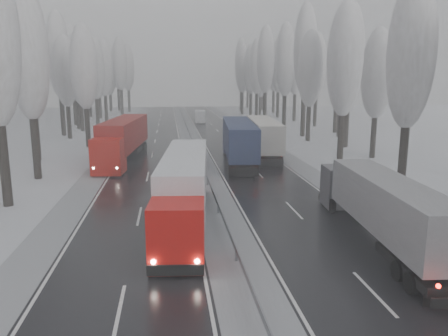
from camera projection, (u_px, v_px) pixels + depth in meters
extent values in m
plane|color=silver|center=(251.00, 301.00, 17.77)|extent=(260.00, 260.00, 0.00)
cube|color=black|center=(248.00, 162.00, 47.57)|extent=(7.50, 200.00, 0.03)
cube|color=black|center=(150.00, 164.00, 46.29)|extent=(7.50, 200.00, 0.03)
cube|color=#A1A3A8|center=(200.00, 163.00, 46.93)|extent=(3.00, 200.00, 0.04)
cube|color=#A1A3A8|center=(292.00, 161.00, 48.18)|extent=(2.40, 200.00, 0.04)
cube|color=#A1A3A8|center=(102.00, 165.00, 45.68)|extent=(2.40, 200.00, 0.04)
cube|color=slate|center=(199.00, 158.00, 46.81)|extent=(0.06, 200.00, 0.32)
cube|color=slate|center=(201.00, 164.00, 44.93)|extent=(0.12, 0.12, 0.60)
cube|color=slate|center=(187.00, 129.00, 76.04)|extent=(0.12, 0.12, 0.60)
cylinder|color=black|center=(403.00, 158.00, 34.28)|extent=(0.68, 0.68, 5.60)
ellipsoid|color=gray|center=(412.00, 53.00, 32.68)|extent=(3.60, 3.60, 11.45)
cylinder|color=black|center=(341.00, 139.00, 45.26)|extent=(0.68, 0.68, 5.62)
ellipsoid|color=gray|center=(345.00, 59.00, 43.66)|extent=(3.60, 3.60, 11.48)
cylinder|color=black|center=(373.00, 136.00, 49.89)|extent=(0.64, 0.64, 4.94)
ellipsoid|color=gray|center=(378.00, 73.00, 48.49)|extent=(3.60, 3.60, 10.09)
cylinder|color=black|center=(342.00, 131.00, 53.61)|extent=(0.66, 0.66, 5.32)
ellipsoid|color=gray|center=(345.00, 67.00, 52.10)|extent=(3.60, 3.60, 10.88)
cylinder|color=black|center=(346.00, 123.00, 57.68)|extent=(0.72, 0.72, 6.31)
ellipsoid|color=gray|center=(350.00, 53.00, 55.88)|extent=(3.60, 3.60, 12.90)
cylinder|color=black|center=(308.00, 123.00, 63.65)|extent=(0.67, 0.67, 5.38)
ellipsoid|color=gray|center=(310.00, 69.00, 62.12)|extent=(3.60, 3.60, 10.98)
cylinder|color=black|center=(339.00, 122.00, 68.38)|extent=(0.62, 0.62, 4.59)
ellipsoid|color=gray|center=(341.00, 79.00, 67.07)|extent=(3.60, 3.60, 9.39)
cylinder|color=black|center=(303.00, 114.00, 68.87)|extent=(0.76, 0.76, 6.95)
ellipsoid|color=gray|center=(305.00, 49.00, 66.89)|extent=(3.60, 3.60, 14.19)
cylinder|color=black|center=(336.00, 113.00, 73.64)|extent=(0.74, 0.74, 6.59)
ellipsoid|color=gray|center=(338.00, 56.00, 71.76)|extent=(3.60, 3.60, 13.46)
cylinder|color=black|center=(284.00, 111.00, 78.85)|extent=(0.72, 0.72, 6.37)
ellipsoid|color=gray|center=(286.00, 60.00, 77.04)|extent=(3.60, 3.60, 13.01)
cylinder|color=black|center=(315.00, 111.00, 83.65)|extent=(0.70, 0.70, 5.97)
ellipsoid|color=gray|center=(317.00, 65.00, 81.95)|extent=(3.60, 3.60, 12.20)
cylinder|color=black|center=(265.00, 107.00, 89.06)|extent=(0.74, 0.74, 6.65)
ellipsoid|color=gray|center=(266.00, 59.00, 87.16)|extent=(3.60, 3.60, 13.59)
cylinder|color=black|center=(294.00, 107.00, 93.90)|extent=(0.71, 0.71, 6.14)
ellipsoid|color=gray|center=(296.00, 65.00, 92.15)|extent=(3.60, 3.60, 12.54)
cylinder|color=black|center=(256.00, 106.00, 98.62)|extent=(0.71, 0.71, 6.05)
ellipsoid|color=gray|center=(257.00, 67.00, 96.90)|extent=(3.60, 3.60, 12.37)
cylinder|color=black|center=(278.00, 104.00, 103.21)|extent=(0.72, 0.72, 6.30)
ellipsoid|color=gray|center=(279.00, 65.00, 101.42)|extent=(3.60, 3.60, 12.87)
cylinder|color=black|center=(251.00, 104.00, 105.95)|extent=(0.70, 0.70, 5.88)
ellipsoid|color=gray|center=(251.00, 69.00, 104.28)|extent=(3.60, 3.60, 12.00)
cylinder|color=black|center=(260.00, 105.00, 110.32)|extent=(0.64, 0.64, 4.86)
ellipsoid|color=gray|center=(260.00, 77.00, 108.94)|extent=(3.60, 3.60, 9.92)
cylinder|color=black|center=(242.00, 103.00, 112.74)|extent=(0.70, 0.70, 5.98)
ellipsoid|color=gray|center=(242.00, 69.00, 111.04)|extent=(3.60, 3.60, 12.21)
cylinder|color=black|center=(273.00, 101.00, 117.73)|extent=(0.71, 0.71, 6.19)
ellipsoid|color=gray|center=(274.00, 68.00, 115.97)|extent=(3.60, 3.60, 12.64)
cylinder|color=black|center=(241.00, 99.00, 122.38)|extent=(0.75, 0.75, 6.86)
ellipsoid|color=gray|center=(241.00, 63.00, 120.43)|extent=(3.60, 3.60, 14.01)
cylinder|color=black|center=(262.00, 101.00, 127.25)|extent=(0.68, 0.68, 5.55)
ellipsoid|color=gray|center=(263.00, 73.00, 125.67)|extent=(3.60, 3.60, 11.33)
cylinder|color=black|center=(241.00, 99.00, 132.94)|extent=(0.71, 0.71, 6.09)
ellipsoid|color=gray|center=(241.00, 70.00, 131.20)|extent=(3.60, 3.60, 12.45)
cylinder|color=black|center=(248.00, 99.00, 137.23)|extent=(0.67, 0.67, 5.49)
ellipsoid|color=gray|center=(248.00, 74.00, 135.67)|extent=(3.60, 3.60, 11.21)
cylinder|color=black|center=(4.00, 164.00, 30.62)|extent=(0.71, 0.71, 6.14)
cylinder|color=black|center=(36.00, 147.00, 39.22)|extent=(0.69, 0.69, 5.83)
ellipsoid|color=gray|center=(27.00, 51.00, 37.56)|extent=(3.60, 3.60, 11.92)
cylinder|color=black|center=(37.00, 138.00, 48.35)|extent=(0.65, 0.65, 5.03)
ellipsoid|color=gray|center=(31.00, 71.00, 46.91)|extent=(3.60, 3.60, 10.28)
cylinder|color=black|center=(88.00, 126.00, 58.03)|extent=(0.67, 0.67, 5.44)
ellipsoid|color=gray|center=(84.00, 67.00, 56.49)|extent=(3.60, 3.60, 11.11)
cylinder|color=black|center=(34.00, 123.00, 60.93)|extent=(0.69, 0.69, 5.72)
ellipsoid|color=gray|center=(29.00, 63.00, 59.30)|extent=(3.60, 3.60, 11.69)
cylinder|color=black|center=(69.00, 121.00, 66.26)|extent=(0.66, 0.66, 5.23)
ellipsoid|color=gray|center=(65.00, 71.00, 64.78)|extent=(3.60, 3.60, 10.68)
cylinder|color=black|center=(63.00, 115.00, 69.80)|extent=(0.74, 0.74, 6.60)
ellipsoid|color=gray|center=(58.00, 54.00, 67.92)|extent=(3.60, 3.60, 13.49)
cylinder|color=black|center=(82.00, 116.00, 75.65)|extent=(0.65, 0.65, 5.16)
ellipsoid|color=gray|center=(79.00, 73.00, 74.18)|extent=(3.60, 3.60, 10.54)
cylinder|color=black|center=(78.00, 113.00, 79.31)|extent=(0.69, 0.69, 5.79)
ellipsoid|color=gray|center=(75.00, 66.00, 77.66)|extent=(3.60, 3.60, 11.84)
cylinder|color=black|center=(97.00, 112.00, 82.37)|extent=(0.68, 0.68, 5.64)
ellipsoid|color=gray|center=(95.00, 68.00, 80.76)|extent=(3.60, 3.60, 11.53)
cylinder|color=black|center=(75.00, 108.00, 85.58)|extent=(0.73, 0.73, 6.56)
ellipsoid|color=gray|center=(72.00, 59.00, 83.71)|extent=(3.60, 3.60, 13.40)
cylinder|color=black|center=(106.00, 108.00, 92.19)|extent=(0.69, 0.69, 5.79)
ellipsoid|color=gray|center=(104.00, 68.00, 90.54)|extent=(3.60, 3.60, 11.84)
cylinder|color=black|center=(86.00, 105.00, 95.41)|extent=(0.74, 0.74, 6.65)
ellipsoid|color=gray|center=(83.00, 61.00, 93.52)|extent=(3.60, 3.60, 13.58)
cylinder|color=black|center=(100.00, 107.00, 101.02)|extent=(0.65, 0.65, 5.12)
ellipsoid|color=gray|center=(98.00, 75.00, 99.56)|extent=(3.60, 3.60, 10.46)
cylinder|color=black|center=(90.00, 105.00, 104.49)|extent=(0.69, 0.69, 5.84)
ellipsoid|color=gray|center=(88.00, 69.00, 102.82)|extent=(3.60, 3.60, 11.92)
cylinder|color=black|center=(122.00, 101.00, 111.83)|extent=(0.74, 0.74, 6.67)
ellipsoid|color=gray|center=(120.00, 63.00, 109.93)|extent=(3.60, 3.60, 13.63)
cylinder|color=black|center=(88.00, 102.00, 114.64)|extent=(0.72, 0.72, 6.31)
ellipsoid|color=gray|center=(86.00, 66.00, 112.85)|extent=(3.60, 3.60, 12.88)
cylinder|color=black|center=(129.00, 100.00, 121.13)|extent=(0.72, 0.72, 6.29)
ellipsoid|color=gray|center=(128.00, 67.00, 119.33)|extent=(3.60, 3.60, 12.84)
cylinder|color=black|center=(110.00, 102.00, 124.47)|extent=(0.64, 0.64, 4.86)
ellipsoid|color=gray|center=(109.00, 78.00, 123.09)|extent=(3.60, 3.60, 9.92)
cylinder|color=black|center=(119.00, 99.00, 127.07)|extent=(0.74, 0.74, 6.63)
ellipsoid|color=gray|center=(117.00, 65.00, 125.18)|extent=(3.60, 3.60, 13.54)
cylinder|color=black|center=(111.00, 100.00, 130.70)|extent=(0.69, 0.69, 5.79)
ellipsoid|color=gray|center=(109.00, 72.00, 129.06)|extent=(3.60, 3.60, 11.82)
cube|color=#47474C|center=(343.00, 188.00, 30.01)|extent=(2.48, 2.57, 2.78)
cube|color=black|center=(338.00, 175.00, 31.01)|extent=(2.13, 0.25, 0.93)
cube|color=black|center=(337.00, 199.00, 31.45)|extent=(2.32, 0.31, 0.46)
cube|color=slate|center=(388.00, 204.00, 22.74)|extent=(3.23, 12.18, 2.59)
cube|color=black|center=(416.00, 262.00, 19.84)|extent=(2.40, 5.23, 0.42)
cube|color=black|center=(442.00, 293.00, 17.74)|extent=(2.13, 0.21, 0.56)
cylinder|color=black|center=(332.00, 206.00, 29.44)|extent=(0.39, 0.98, 0.96)
cylinder|color=black|center=(360.00, 206.00, 29.54)|extent=(0.39, 0.98, 0.96)
cylinder|color=black|center=(399.00, 271.00, 19.47)|extent=(0.39, 0.98, 0.96)
cylinder|color=black|center=(441.00, 270.00, 19.57)|extent=(0.39, 0.98, 0.96)
cylinder|color=black|center=(412.00, 283.00, 18.29)|extent=(0.39, 0.98, 0.96)
sphere|color=#FF0C05|center=(430.00, 279.00, 16.95)|extent=(0.19, 0.19, 0.19)
sphere|color=white|center=(325.00, 194.00, 31.36)|extent=(0.20, 0.20, 0.20)
sphere|color=white|center=(349.00, 194.00, 31.45)|extent=(0.20, 0.20, 0.20)
cube|color=navy|center=(234.00, 137.00, 53.87)|extent=(3.01, 3.11, 3.32)
cube|color=black|center=(233.00, 130.00, 55.08)|extent=(2.55, 0.33, 1.11)
cube|color=black|center=(233.00, 146.00, 55.60)|extent=(2.77, 0.41, 0.55)
cube|color=#16193E|center=(239.00, 137.00, 45.18)|extent=(4.07, 14.59, 3.10)
cube|color=black|center=(245.00, 175.00, 38.55)|extent=(2.55, 0.36, 0.50)
cube|color=black|center=(242.00, 165.00, 41.71)|extent=(2.96, 6.28, 0.50)
cube|color=black|center=(244.00, 176.00, 39.20)|extent=(2.54, 0.29, 0.66)
cylinder|color=black|center=(225.00, 149.00, 53.21)|extent=(0.49, 1.18, 1.15)
cylinder|color=black|center=(244.00, 149.00, 53.30)|extent=(0.49, 1.18, 1.15)
cylinder|color=black|center=(230.00, 169.00, 41.28)|extent=(0.49, 1.18, 1.15)
cylinder|color=black|center=(254.00, 168.00, 41.37)|extent=(0.49, 1.18, 1.15)
cylinder|color=black|center=(231.00, 172.00, 39.87)|extent=(0.49, 1.18, 1.15)
cylinder|color=black|center=(256.00, 172.00, 39.96)|extent=(0.49, 1.18, 1.15)
sphere|color=#FF0C05|center=(233.00, 165.00, 38.26)|extent=(0.22, 0.22, 0.22)
sphere|color=#FF0C05|center=(257.00, 165.00, 38.34)|extent=(0.22, 0.22, 0.22)
sphere|color=white|center=(225.00, 143.00, 55.51)|extent=(0.24, 0.24, 0.24)
sphere|color=white|center=(242.00, 143.00, 55.59)|extent=(0.24, 0.24, 0.24)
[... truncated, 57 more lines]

